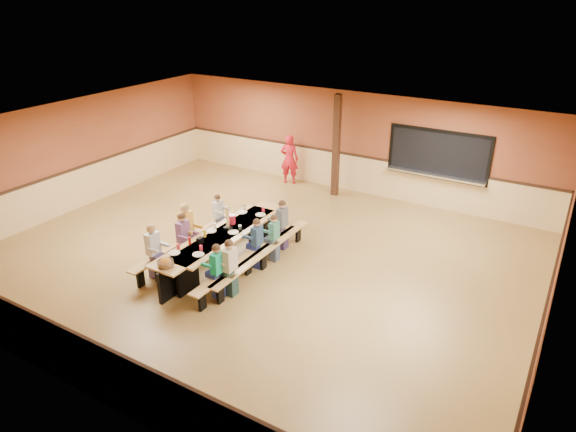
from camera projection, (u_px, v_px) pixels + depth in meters
The scene contains 23 objects.
ground at pixel (259, 257), 11.91m from camera, with size 12.00×12.00×0.00m, color brown.
room_envelope at pixel (258, 230), 11.62m from camera, with size 12.04×10.04×3.02m.
kitchen_pass_through at pixel (438, 157), 13.96m from camera, with size 2.78×0.28×1.38m.
structural_post at pixel (336, 146), 14.82m from camera, with size 0.18×0.18×3.00m, color black.
cafeteria_table_main at pixel (217, 244), 11.38m from camera, with size 1.91×3.70×0.74m.
cafeteria_table_second at pixel (233, 239), 11.59m from camera, with size 1.91×3.70×0.74m.
seated_child_white_left at pixel (154, 251), 10.86m from camera, with size 0.38×0.31×1.24m, color silver, non-canonical shape.
seated_adult_yellow at pixel (187, 231), 11.66m from camera, with size 0.42×0.35×1.32m, color gold, non-canonical shape.
seated_child_grey_left at pixel (218, 217), 12.61m from camera, with size 0.33×0.27×1.13m, color beige, non-canonical shape.
seated_child_teal_right at pixel (218, 272), 10.16m from camera, with size 0.35×0.29×1.18m, color #11A278, non-canonical shape.
seated_child_navy_right at pixel (257, 244), 11.26m from camera, with size 0.35×0.28×1.16m, color navy, non-canonical shape.
seated_child_char_right at pixel (282, 225), 12.08m from camera, with size 0.37×0.30×1.21m, color #4B5055, non-canonical shape.
seated_child_purple_sec at pixel (184, 239), 11.39m from camera, with size 0.38×0.31×1.23m, color #7C4C7E, non-canonical shape.
seated_child_green_sec at pixel (274, 238), 11.55m from camera, with size 0.32×0.27×1.12m, color #367562, non-canonical shape.
seated_child_tan_sec at pixel (230, 268), 10.24m from camera, with size 0.38×0.31×1.22m, color #BBAE92, non-canonical shape.
standing_woman at pixel (289, 159), 16.01m from camera, with size 0.57×0.37×1.56m, color red.
punch_pitcher at pixel (232, 219), 11.79m from camera, with size 0.16×0.16×0.22m, color red.
chip_bowl at pixel (165, 263), 10.02m from camera, with size 0.32×0.32×0.15m, color orange, non-canonical shape.
napkin_dispenser at pixel (200, 240), 10.91m from camera, with size 0.10×0.14×0.13m, color black.
condiment_mustard at pixel (205, 233), 11.18m from camera, with size 0.06×0.06×0.17m, color yellow.
condiment_ketchup at pixel (190, 241), 10.86m from camera, with size 0.06×0.06×0.17m, color #B2140F.
table_paddle at pixel (228, 224), 11.50m from camera, with size 0.16×0.16×0.56m.
place_settings at pixel (216, 233), 11.27m from camera, with size 0.65×3.30×0.11m, color beige, non-canonical shape.
Camera 1 is at (5.94, -8.62, 5.80)m, focal length 32.00 mm.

